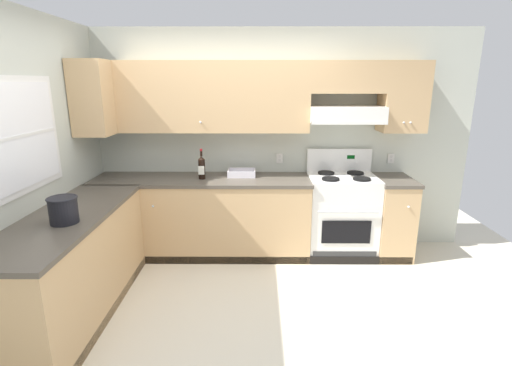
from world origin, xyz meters
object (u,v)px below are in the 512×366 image
object	(u,v)px
bucket	(63,209)
bowl	(242,174)
wine_bottle	(202,167)
stove	(341,214)

from	to	relation	value
bucket	bowl	bearing A→B (deg)	49.40
wine_bottle	bucket	size ratio (longest dim) A/B	1.53
bucket	stove	bearing A→B (deg)	30.02
stove	bucket	size ratio (longest dim) A/B	5.39
wine_bottle	bowl	xyz separation A→B (m)	(0.44, 0.14, -0.11)
wine_bottle	bowl	size ratio (longest dim) A/B	1.08
stove	wine_bottle	xyz separation A→B (m)	(-1.59, -0.04, 0.57)
bowl	stove	bearing A→B (deg)	-4.98
wine_bottle	stove	bearing A→B (deg)	1.36
bowl	bucket	distance (m)	2.00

